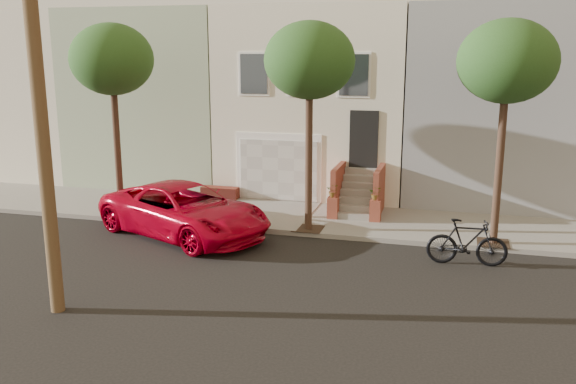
# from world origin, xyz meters

# --- Properties ---
(ground) EXTENTS (90.00, 90.00, 0.00)m
(ground) POSITION_xyz_m (0.00, 0.00, 0.00)
(ground) COLOR black
(ground) RESTS_ON ground
(sidewalk) EXTENTS (40.00, 3.70, 0.15)m
(sidewalk) POSITION_xyz_m (0.00, 5.35, 0.07)
(sidewalk) COLOR gray
(sidewalk) RESTS_ON ground
(house_row) EXTENTS (33.10, 11.70, 7.00)m
(house_row) POSITION_xyz_m (0.00, 11.19, 3.64)
(house_row) COLOR beige
(house_row) RESTS_ON sidewalk
(tree_left) EXTENTS (2.70, 2.57, 6.30)m
(tree_left) POSITION_xyz_m (-5.50, 3.90, 5.26)
(tree_left) COLOR #2D2116
(tree_left) RESTS_ON sidewalk
(tree_mid) EXTENTS (2.70, 2.57, 6.30)m
(tree_mid) POSITION_xyz_m (1.00, 3.90, 5.26)
(tree_mid) COLOR #2D2116
(tree_mid) RESTS_ON sidewalk
(tree_right) EXTENTS (2.70, 2.57, 6.30)m
(tree_right) POSITION_xyz_m (6.50, 3.90, 5.26)
(tree_right) COLOR #2D2116
(tree_right) RESTS_ON sidewalk
(pickup_truck) EXTENTS (6.33, 4.75, 1.60)m
(pickup_truck) POSITION_xyz_m (-2.62, 2.71, 0.80)
(pickup_truck) COLOR #BA001C
(pickup_truck) RESTS_ON ground
(motorcycle) EXTENTS (2.13, 0.71, 1.26)m
(motorcycle) POSITION_xyz_m (5.72, 2.19, 0.63)
(motorcycle) COLOR black
(motorcycle) RESTS_ON ground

